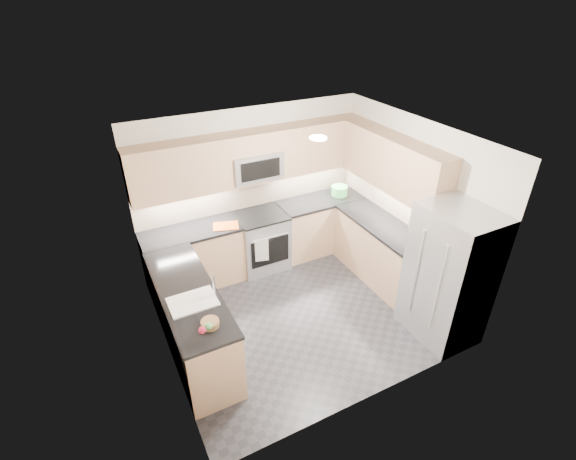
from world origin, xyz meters
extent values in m
cube|color=#27272C|center=(0.00, 0.00, 0.00)|extent=(3.60, 3.20, 0.00)
cube|color=beige|center=(0.00, 0.00, 2.50)|extent=(3.60, 3.20, 0.02)
cube|color=beige|center=(0.00, 1.60, 1.25)|extent=(3.60, 0.02, 2.50)
cube|color=beige|center=(0.00, -1.60, 1.25)|extent=(3.60, 0.02, 2.50)
cube|color=beige|center=(-1.80, 0.00, 1.25)|extent=(0.02, 3.20, 2.50)
cube|color=beige|center=(1.80, 0.00, 1.25)|extent=(0.02, 3.20, 2.50)
cube|color=tan|center=(-1.09, 1.30, 0.45)|extent=(1.42, 0.60, 0.90)
cube|color=tan|center=(1.09, 1.30, 0.45)|extent=(1.42, 0.60, 0.90)
cube|color=tan|center=(1.50, 0.15, 0.45)|extent=(0.60, 1.70, 0.90)
cube|color=tan|center=(-1.50, 0.00, 0.45)|extent=(0.60, 2.00, 0.90)
cube|color=black|center=(-1.09, 1.30, 0.92)|extent=(1.42, 0.63, 0.04)
cube|color=black|center=(1.09, 1.30, 0.92)|extent=(1.42, 0.63, 0.04)
cube|color=black|center=(1.50, 0.15, 0.92)|extent=(0.63, 1.70, 0.04)
cube|color=black|center=(-1.50, 0.00, 0.92)|extent=(0.63, 2.00, 0.04)
cube|color=tan|center=(0.00, 1.43, 1.83)|extent=(3.60, 0.35, 0.75)
cube|color=tan|center=(1.62, 0.28, 1.83)|extent=(0.35, 1.95, 0.75)
cube|color=#C2A68C|center=(0.00, 1.60, 1.20)|extent=(3.60, 0.01, 0.51)
cube|color=#C2A68C|center=(1.80, 0.45, 1.20)|extent=(0.01, 2.30, 0.51)
cube|color=#A4A6AC|center=(0.00, 1.28, 0.46)|extent=(0.76, 0.65, 0.91)
cube|color=black|center=(0.00, 1.28, 0.92)|extent=(0.76, 0.65, 0.03)
cube|color=black|center=(0.00, 0.95, 0.45)|extent=(0.62, 0.02, 0.45)
cylinder|color=#B2B5BA|center=(0.00, 0.93, 0.72)|extent=(0.60, 0.02, 0.02)
cube|color=#919399|center=(0.00, 1.40, 1.70)|extent=(0.76, 0.40, 0.40)
cube|color=black|center=(0.00, 1.20, 1.70)|extent=(0.60, 0.01, 0.28)
cube|color=#A9ACB2|center=(1.45, -1.15, 0.90)|extent=(0.70, 0.90, 1.80)
cylinder|color=#B2B5BA|center=(1.08, -1.33, 0.95)|extent=(0.02, 0.02, 1.20)
cylinder|color=#B2B5BA|center=(1.08, -0.97, 0.95)|extent=(0.02, 0.02, 1.20)
cube|color=white|center=(-1.50, -0.25, 0.88)|extent=(0.52, 0.38, 0.16)
cylinder|color=silver|center=(-1.24, -0.25, 1.08)|extent=(0.03, 0.03, 0.28)
cylinder|color=#49AC51|center=(1.45, 1.30, 1.02)|extent=(0.32, 0.32, 0.16)
cube|color=#C14B12|center=(-0.59, 1.17, 0.95)|extent=(0.42, 0.35, 0.01)
cylinder|color=#9C7248|center=(-1.44, -0.69, 0.97)|extent=(0.25, 0.25, 0.07)
sphere|color=#BC1537|center=(-1.56, -0.83, 1.05)|extent=(0.08, 0.08, 0.08)
sphere|color=#4BAF56|center=(-1.49, -0.81, 1.05)|extent=(0.08, 0.08, 0.08)
cube|color=silver|center=(-0.16, 0.91, 0.55)|extent=(0.20, 0.07, 0.38)
camera|label=1|loc=(-2.19, -3.90, 3.99)|focal=26.00mm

